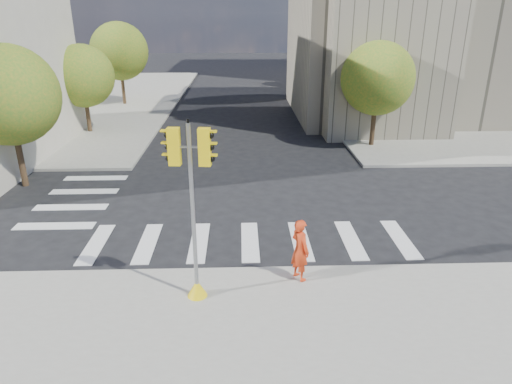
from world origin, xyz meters
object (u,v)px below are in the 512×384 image
Objects in this scene: lamp_near at (368,62)px; lamp_far at (329,47)px; traffic_signal at (194,226)px; photographer at (300,250)px.

lamp_near is 14.00m from lamp_far.
lamp_far reaches higher than traffic_signal.
lamp_near is 4.23× the size of photographer.
traffic_signal is at bearing -116.35° from lamp_near.
lamp_near is at bearing -51.25° from photographer.
photographer is (-6.69, -18.68, -3.47)m from lamp_near.
lamp_near is 21.86m from traffic_signal.
photographer is at bearing -109.71° from lamp_near.
lamp_near is 1.00× the size of lamp_far.
traffic_signal reaches higher than photographer.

